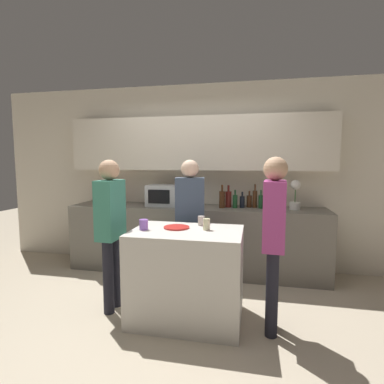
# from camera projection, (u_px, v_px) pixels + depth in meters

# --- Properties ---
(ground_plane) EXTENTS (14.00, 14.00, 0.00)m
(ground_plane) POSITION_uv_depth(u_px,v_px,m) (168.00, 321.00, 2.97)
(ground_plane) COLOR #BCAD93
(back_wall) EXTENTS (6.40, 0.40, 2.70)m
(back_wall) POSITION_uv_depth(u_px,v_px,m) (199.00, 164.00, 4.43)
(back_wall) COLOR beige
(back_wall) RESTS_ON ground_plane
(back_counter) EXTENTS (3.60, 0.62, 0.94)m
(back_counter) POSITION_uv_depth(u_px,v_px,m) (195.00, 239.00, 4.27)
(back_counter) COLOR #6B665B
(back_counter) RESTS_ON ground_plane
(kitchen_island) EXTENTS (1.08, 0.73, 0.91)m
(kitchen_island) POSITION_uv_depth(u_px,v_px,m) (187.00, 275.00, 2.97)
(kitchen_island) COLOR beige
(kitchen_island) RESTS_ON ground_plane
(microwave) EXTENTS (0.52, 0.39, 0.30)m
(microwave) POSITION_uv_depth(u_px,v_px,m) (166.00, 195.00, 4.33)
(microwave) COLOR #B7BABC
(microwave) RESTS_ON back_counter
(toaster) EXTENTS (0.26, 0.16, 0.18)m
(toaster) POSITION_uv_depth(u_px,v_px,m) (107.00, 198.00, 4.53)
(toaster) COLOR #B21E19
(toaster) RESTS_ON back_counter
(potted_plant) EXTENTS (0.14, 0.14, 0.40)m
(potted_plant) POSITION_uv_depth(u_px,v_px,m) (295.00, 195.00, 3.97)
(potted_plant) COLOR silver
(potted_plant) RESTS_ON back_counter
(bottle_0) EXTENTS (0.08, 0.08, 0.32)m
(bottle_0) POSITION_uv_depth(u_px,v_px,m) (222.00, 199.00, 4.12)
(bottle_0) COLOR #472814
(bottle_0) RESTS_ON back_counter
(bottle_1) EXTENTS (0.09, 0.09, 0.31)m
(bottle_1) POSITION_uv_depth(u_px,v_px,m) (228.00, 199.00, 4.18)
(bottle_1) COLOR maroon
(bottle_1) RESTS_ON back_counter
(bottle_2) EXTENTS (0.07, 0.07, 0.25)m
(bottle_2) POSITION_uv_depth(u_px,v_px,m) (235.00, 201.00, 4.11)
(bottle_2) COLOR #194723
(bottle_2) RESTS_ON back_counter
(bottle_3) EXTENTS (0.07, 0.07, 0.22)m
(bottle_3) POSITION_uv_depth(u_px,v_px,m) (242.00, 202.00, 4.13)
(bottle_3) COLOR black
(bottle_3) RESTS_ON back_counter
(bottle_4) EXTENTS (0.07, 0.07, 0.23)m
(bottle_4) POSITION_uv_depth(u_px,v_px,m) (249.00, 201.00, 4.17)
(bottle_4) COLOR #472814
(bottle_4) RESTS_ON back_counter
(bottle_5) EXTENTS (0.06, 0.06, 0.33)m
(bottle_5) POSITION_uv_depth(u_px,v_px,m) (255.00, 199.00, 4.14)
(bottle_5) COLOR #472814
(bottle_5) RESTS_ON back_counter
(bottle_6) EXTENTS (0.06, 0.06, 0.25)m
(bottle_6) POSITION_uv_depth(u_px,v_px,m) (261.00, 201.00, 4.08)
(bottle_6) COLOR #194723
(bottle_6) RESTS_ON back_counter
(plate_on_island) EXTENTS (0.26, 0.26, 0.01)m
(plate_on_island) POSITION_uv_depth(u_px,v_px,m) (177.00, 227.00, 3.01)
(plate_on_island) COLOR red
(plate_on_island) RESTS_ON kitchen_island
(cup_0) EXTENTS (0.07, 0.07, 0.10)m
(cup_0) POSITION_uv_depth(u_px,v_px,m) (201.00, 221.00, 3.13)
(cup_0) COLOR beige
(cup_0) RESTS_ON kitchen_island
(cup_1) EXTENTS (0.09, 0.09, 0.10)m
(cup_1) POSITION_uv_depth(u_px,v_px,m) (144.00, 225.00, 2.94)
(cup_1) COLOR #9862CF
(cup_1) RESTS_ON kitchen_island
(cup_2) EXTENTS (0.07, 0.07, 0.11)m
(cup_2) POSITION_uv_depth(u_px,v_px,m) (207.00, 224.00, 2.93)
(cup_2) COLOR beige
(cup_2) RESTS_ON kitchen_island
(person_left) EXTENTS (0.21, 0.35, 1.59)m
(person_left) POSITION_uv_depth(u_px,v_px,m) (111.00, 223.00, 3.11)
(person_left) COLOR black
(person_left) RESTS_ON ground_plane
(person_center) EXTENTS (0.37, 0.24, 1.59)m
(person_center) POSITION_uv_depth(u_px,v_px,m) (190.00, 215.00, 3.55)
(person_center) COLOR black
(person_center) RESTS_ON ground_plane
(person_right) EXTENTS (0.22, 0.35, 1.62)m
(person_right) POSITION_uv_depth(u_px,v_px,m) (274.00, 230.00, 2.69)
(person_right) COLOR black
(person_right) RESTS_ON ground_plane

